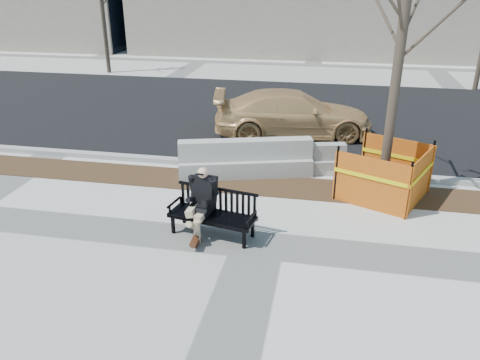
% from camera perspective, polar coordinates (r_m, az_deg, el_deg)
% --- Properties ---
extents(ground, '(120.00, 120.00, 0.00)m').
position_cam_1_polar(ground, '(8.60, 2.19, -7.76)').
color(ground, beige).
rests_on(ground, ground).
extents(mulch_strip, '(40.00, 1.20, 0.02)m').
position_cam_1_polar(mulch_strip, '(10.89, 4.33, -0.73)').
color(mulch_strip, '#47301C').
rests_on(mulch_strip, ground).
extents(asphalt_street, '(60.00, 10.40, 0.01)m').
position_cam_1_polar(asphalt_street, '(16.72, 6.95, 7.86)').
color(asphalt_street, black).
rests_on(asphalt_street, ground).
extents(curb, '(60.00, 0.25, 0.12)m').
position_cam_1_polar(curb, '(11.74, 4.90, 1.38)').
color(curb, '#9E9B93').
rests_on(curb, ground).
extents(bench, '(1.72, 0.89, 0.87)m').
position_cam_1_polar(bench, '(8.92, -3.28, -6.58)').
color(bench, black).
rests_on(bench, ground).
extents(seated_man, '(0.71, 1.00, 1.28)m').
position_cam_1_polar(seated_man, '(9.04, -4.50, -6.16)').
color(seated_man, black).
rests_on(seated_man, ground).
extents(tree_fence, '(3.22, 3.22, 6.07)m').
position_cam_1_polar(tree_fence, '(10.85, 16.54, -1.83)').
color(tree_fence, orange).
rests_on(tree_fence, ground).
extents(sedan, '(4.91, 2.76, 1.34)m').
position_cam_1_polar(sedan, '(14.41, 6.26, 5.32)').
color(sedan, tan).
rests_on(sedan, ground).
extents(jersey_barrier_left, '(3.21, 1.48, 0.91)m').
position_cam_1_polar(jersey_barrier_left, '(11.46, 0.66, 0.59)').
color(jersey_barrier_left, '#AAA79F').
rests_on(jersey_barrier_left, ground).
extents(jersey_barrier_right, '(2.62, 1.09, 0.74)m').
position_cam_1_polar(jersey_barrier_right, '(11.68, 6.19, 0.90)').
color(jersey_barrier_right, gray).
rests_on(jersey_barrier_right, ground).
extents(far_tree_left, '(2.82, 2.82, 5.90)m').
position_cam_1_polar(far_tree_left, '(24.87, -15.41, 12.34)').
color(far_tree_left, '#42352A').
rests_on(far_tree_left, ground).
extents(far_tree_right, '(3.04, 3.04, 6.20)m').
position_cam_1_polar(far_tree_right, '(22.57, 26.33, 9.70)').
color(far_tree_right, '#44392C').
rests_on(far_tree_right, ground).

